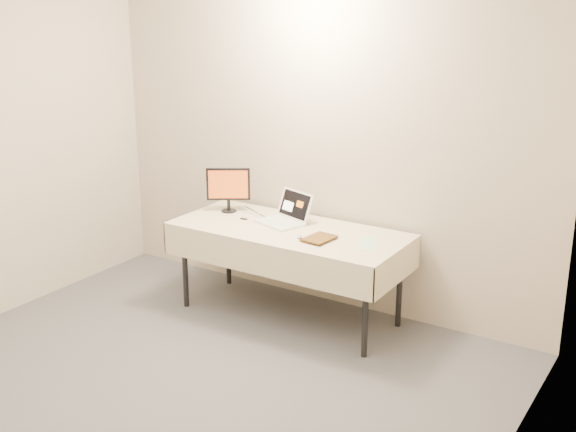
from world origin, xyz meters
The scene contains 9 objects.
back_wall centered at (0.00, 2.50, 1.35)m, with size 4.00×0.10×2.70m, color #C3B49D.
table centered at (0.00, 2.05, 0.68)m, with size 1.86×0.81×0.74m.
laptop centered at (-0.11, 2.17, 0.80)m, with size 0.45×0.43×0.24m.
monitor centered at (-0.67, 2.17, 0.96)m, with size 0.32×0.21×0.37m.
book centered at (0.24, 1.94, 0.86)m, with size 0.18×0.02×0.25m, color #935F1A.
alarm_clock centered at (-0.20, 2.36, 0.76)m, with size 0.11×0.05×0.04m.
clicker centered at (0.18, 1.90, 0.75)m, with size 0.04×0.08×0.02m, color #B7B7BA.
paper_form centered at (0.67, 2.06, 0.74)m, with size 0.13×0.32×0.00m, color #BCE8B8.
usb_dongle centered at (-0.44, 2.05, 0.74)m, with size 0.06×0.02×0.01m, color black.
Camera 1 is at (2.83, -2.47, 2.48)m, focal length 45.00 mm.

